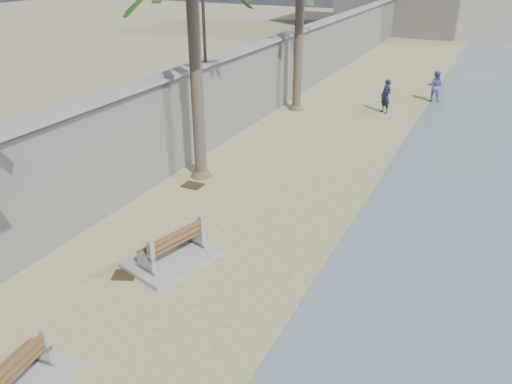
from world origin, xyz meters
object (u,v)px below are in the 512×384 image
(person_a, at_px, (386,94))
(person_b, at_px, (435,85))
(bench_near, at_px, (9,379))
(bench_far, at_px, (172,247))

(person_a, height_order, person_b, person_a)
(bench_near, relative_size, person_b, 1.24)
(bench_far, xyz_separation_m, person_b, (3.85, 19.42, 0.50))
(bench_near, bearing_deg, person_b, 80.81)
(bench_far, distance_m, person_b, 19.80)
(person_b, bearing_deg, bench_far, 80.35)
(person_a, bearing_deg, bench_near, -60.31)
(bench_far, bearing_deg, person_a, 83.11)
(bench_near, distance_m, person_a, 21.19)
(person_a, relative_size, person_b, 1.06)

